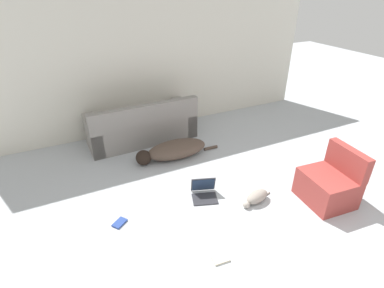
% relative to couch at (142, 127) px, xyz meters
% --- Properties ---
extents(ground_plane, '(20.00, 20.00, 0.00)m').
position_rel_couch_xyz_m(ground_plane, '(0.55, -3.70, -0.28)').
color(ground_plane, '#ADB2B7').
extents(wall_back, '(6.75, 0.06, 2.52)m').
position_rel_couch_xyz_m(wall_back, '(0.55, 0.53, 0.98)').
color(wall_back, beige).
rests_on(wall_back, ground_plane).
extents(couch, '(2.01, 0.83, 0.83)m').
position_rel_couch_xyz_m(couch, '(0.00, 0.00, 0.00)').
color(couch, gray).
rests_on(couch, ground_plane).
extents(dog, '(1.52, 0.49, 0.31)m').
position_rel_couch_xyz_m(dog, '(0.28, -0.86, -0.13)').
color(dog, '#4C3D33').
rests_on(dog, ground_plane).
extents(cat, '(0.55, 0.27, 0.16)m').
position_rel_couch_xyz_m(cat, '(0.87, -2.44, -0.21)').
color(cat, gray).
rests_on(cat, ground_plane).
extents(laptop_open, '(0.44, 0.44, 0.27)m').
position_rel_couch_xyz_m(laptop_open, '(0.27, -2.00, -0.20)').
color(laptop_open, '#2D2D33').
rests_on(laptop_open, ground_plane).
extents(book_blue, '(0.22, 0.20, 0.02)m').
position_rel_couch_xyz_m(book_blue, '(-0.96, -2.04, -0.27)').
color(book_blue, '#28428E').
rests_on(book_blue, ground_plane).
extents(book_cream, '(0.19, 0.15, 0.02)m').
position_rel_couch_xyz_m(book_cream, '(-0.09, -3.08, -0.27)').
color(book_cream, beige).
rests_on(book_cream, ground_plane).
extents(side_chair, '(0.67, 0.71, 0.79)m').
position_rel_couch_xyz_m(side_chair, '(1.78, -2.83, -0.01)').
color(side_chair, '#993833').
rests_on(side_chair, ground_plane).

